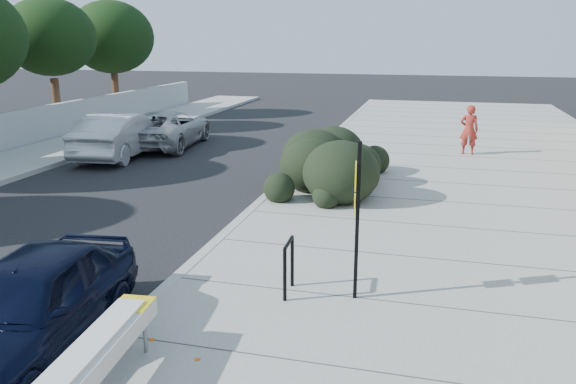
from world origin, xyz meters
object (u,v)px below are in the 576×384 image
sedan_navy (29,305)px  suv_silver (167,128)px  sign_post (357,211)px  bike_rack (289,262)px  wagon_silver (120,135)px  pedestrian (469,130)px  bench (101,349)px

sedan_navy → suv_silver: 15.19m
sign_post → suv_silver: bearing=119.9°
bike_rack → suv_silver: (-8.05, 12.00, 0.02)m
sign_post → wagon_silver: size_ratio=0.52×
bike_rack → sedan_navy: sedan_navy is taller
sign_post → suv_silver: size_ratio=0.50×
bike_rack → suv_silver: size_ratio=0.18×
bike_rack → suv_silver: suv_silver is taller
bike_rack → sedan_navy: (-3.00, -2.33, 0.00)m
sedan_navy → suv_silver: (-5.05, 14.33, 0.02)m
bike_rack → sedan_navy: 3.80m
sedan_navy → suv_silver: size_ratio=0.80×
pedestrian → sign_post: bearing=82.2°
bike_rack → pedestrian: 13.01m
pedestrian → bench: bearing=75.6°
bike_rack → sign_post: bearing=3.2°
suv_silver → pedestrian: size_ratio=2.92×
bench → wagon_silver: size_ratio=0.48×
bike_rack → wagon_silver: (-8.76, 9.70, 0.11)m
bench → sedan_navy: 1.72m
wagon_silver → bike_rack: bearing=125.8°
wagon_silver → pedestrian: 12.44m
bench → sedan_navy: bearing=149.3°
sedan_navy → pedestrian: pedestrian is taller
bench → sign_post: 4.13m
wagon_silver → pedestrian: pedestrian is taller
bike_rack → suv_silver: 14.45m
sedan_navy → pedestrian: (6.34, 14.90, 0.33)m
bench → pedestrian: bearing=67.8°
sedan_navy → suv_silver: bearing=102.9°
sign_post → pedestrian: sign_post is taller
bench → sedan_navy: (-1.55, 0.74, 0.00)m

